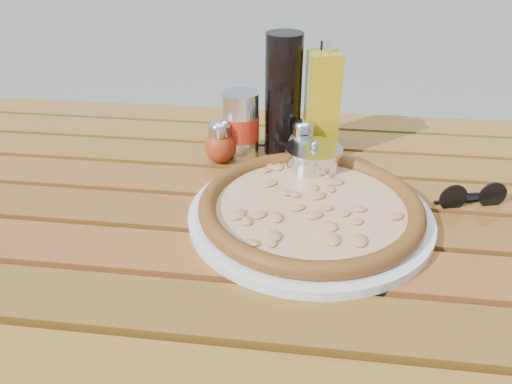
# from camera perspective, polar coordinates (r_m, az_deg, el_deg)

# --- Properties ---
(table) EXTENTS (1.40, 0.90, 0.75)m
(table) POSITION_cam_1_polar(r_m,az_deg,el_deg) (0.80, -0.19, -7.33)
(table) COLOR #3A1F0D
(table) RESTS_ON ground
(plate) EXTENTS (0.47, 0.47, 0.01)m
(plate) POSITION_cam_1_polar(r_m,az_deg,el_deg) (0.75, 6.16, -2.62)
(plate) COLOR silver
(plate) RESTS_ON table
(pizza) EXTENTS (0.45, 0.45, 0.03)m
(pizza) POSITION_cam_1_polar(r_m,az_deg,el_deg) (0.74, 6.23, -1.59)
(pizza) COLOR beige
(pizza) RESTS_ON plate
(pepper_shaker) EXTENTS (0.07, 0.07, 0.08)m
(pepper_shaker) POSITION_cam_1_polar(r_m,az_deg,el_deg) (0.90, -4.17, 5.67)
(pepper_shaker) COLOR #B13714
(pepper_shaker) RESTS_ON table
(oregano_shaker) EXTENTS (0.06, 0.06, 0.08)m
(oregano_shaker) POSITION_cam_1_polar(r_m,az_deg,el_deg) (0.90, 5.35, 5.75)
(oregano_shaker) COLOR #343F19
(oregano_shaker) RESTS_ON table
(dark_bottle) EXTENTS (0.07, 0.07, 0.22)m
(dark_bottle) POSITION_cam_1_polar(r_m,az_deg,el_deg) (0.91, 3.12, 10.98)
(dark_bottle) COLOR black
(dark_bottle) RESTS_ON table
(soda_can) EXTENTS (0.08, 0.08, 0.12)m
(soda_can) POSITION_cam_1_polar(r_m,az_deg,el_deg) (0.92, -1.74, 7.65)
(soda_can) COLOR silver
(soda_can) RESTS_ON table
(olive_oil_cruet) EXTENTS (0.07, 0.07, 0.21)m
(olive_oil_cruet) POSITION_cam_1_polar(r_m,az_deg,el_deg) (0.91, 7.53, 9.89)
(olive_oil_cruet) COLOR #AD9012
(olive_oil_cruet) RESTS_ON table
(parmesan_tin) EXTENTS (0.12, 0.12, 0.07)m
(parmesan_tin) POSITION_cam_1_polar(r_m,az_deg,el_deg) (0.85, 6.54, 3.32)
(parmesan_tin) COLOR silver
(parmesan_tin) RESTS_ON table
(sunglasses) EXTENTS (0.11, 0.05, 0.04)m
(sunglasses) POSITION_cam_1_polar(r_m,az_deg,el_deg) (0.84, 23.44, -0.53)
(sunglasses) COLOR black
(sunglasses) RESTS_ON table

